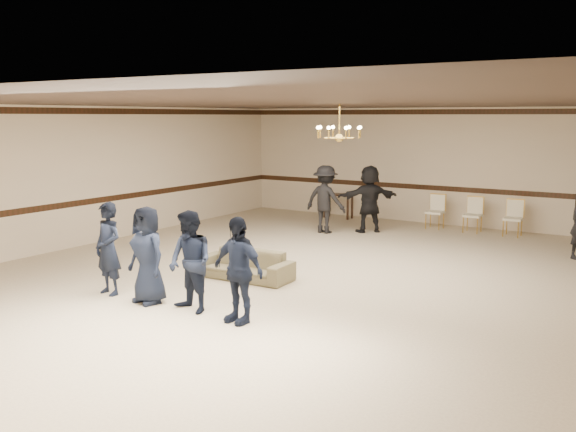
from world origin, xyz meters
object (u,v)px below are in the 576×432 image
banquet_chair_left (435,212)px  banquet_chair_mid (473,215)px  adult_left (325,199)px  boy_a (108,249)px  adult_mid (369,199)px  chandelier (339,121)px  console_table (338,206)px  banquet_chair_right (513,218)px  boy_d (238,270)px  settee (245,265)px  boy_c (190,262)px  boy_b (147,255)px

banquet_chair_left → banquet_chair_mid: (1.00, 0.00, 0.00)m
adult_left → boy_a: bearing=90.1°
adult_mid → banquet_chair_left: adult_mid is taller
chandelier → banquet_chair_mid: (1.15, 5.20, -2.42)m
chandelier → adult_left: (-2.02, 3.13, -2.01)m
chandelier → boy_a: chandelier is taller
boy_a → adult_left: size_ratio=0.90×
boy_a → adult_mid: (1.23, 7.56, 0.09)m
banquet_chair_mid → console_table: size_ratio=1.06×
adult_mid → banquet_chair_right: bearing=157.1°
boy_d → settee: 2.52m
chandelier → banquet_chair_right: 6.13m
boy_c → adult_mid: (-0.57, 7.56, 0.09)m
banquet_chair_left → console_table: banquet_chair_left is taller
boy_b → banquet_chair_left: boy_b is taller
settee → adult_mid: adult_mid is taller
boy_a → banquet_chair_mid: 9.60m
chandelier → console_table: chandelier is taller
banquet_chair_mid → banquet_chair_right: size_ratio=1.00×
chandelier → banquet_chair_left: bearing=88.3°
adult_mid → chandelier: bearing=60.7°
boy_b → console_table: 9.25m
banquet_chair_mid → boy_d: bearing=-96.0°
boy_b → banquet_chair_right: (3.60, 8.93, -0.33)m
boy_c → adult_mid: 7.58m
boy_a → boy_d: same height
boy_a → banquet_chair_right: boy_a is taller
boy_d → adult_mid: adult_mid is taller
settee → boy_b: bearing=-103.9°
boy_b → banquet_chair_left: 9.08m
settee → banquet_chair_right: size_ratio=1.99×
banquet_chair_left → banquet_chair_right: size_ratio=1.00×
boy_a → banquet_chair_mid: boy_a is taller
banquet_chair_left → banquet_chair_mid: size_ratio=1.00×
boy_b → adult_mid: bearing=97.7°
chandelier → boy_c: (-0.55, -3.73, -2.09)m
boy_a → console_table: bearing=100.0°
boy_c → chandelier: bearing=94.5°
banquet_chair_left → boy_c: bearing=-96.0°
boy_d → adult_mid: size_ratio=0.90×
console_table → adult_left: bearing=-75.1°
boy_a → boy_d: (2.70, 0.00, 0.00)m
boy_d → banquet_chair_right: bearing=86.2°
settee → banquet_chair_mid: banquet_chair_mid is taller
boy_b → boy_c: bearing=10.1°
boy_c → console_table: 9.43m
settee → banquet_chair_left: 7.00m
banquet_chair_mid → banquet_chair_right: (1.00, 0.00, 0.00)m
settee → banquet_chair_mid: (2.19, 6.90, 0.19)m
boy_a → banquet_chair_mid: bearing=75.5°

